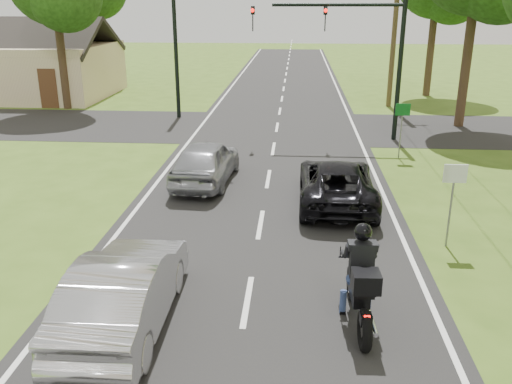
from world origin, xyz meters
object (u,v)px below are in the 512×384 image
motorcycle_rider (360,287)px  utility_pole_far (396,14)px  silver_sedan (125,290)px  sign_green (402,117)px  dark_suv (337,182)px  sign_white (454,185)px  silver_suv (206,161)px  traffic_signal (357,42)px

motorcycle_rider → utility_pole_far: utility_pole_far is taller
motorcycle_rider → silver_sedan: 4.34m
motorcycle_rider → sign_green: sign_green is taller
dark_suv → silver_sedan: bearing=58.3°
utility_pole_far → sign_white: bearing=-94.5°
silver_sedan → sign_white: sign_white is taller
sign_white → sign_green: 8.00m
sign_white → sign_green: same height
motorcycle_rider → utility_pole_far: 23.42m
dark_suv → sign_green: bearing=-117.4°
utility_pole_far → sign_white: 19.39m
motorcycle_rider → utility_pole_far: (4.05, 22.67, 4.28)m
silver_sedan → sign_green: size_ratio=2.07×
silver_suv → sign_white: size_ratio=2.01×
sign_green → sign_white: bearing=-91.4°
motorcycle_rider → utility_pole_far: size_ratio=0.24×
silver_sedan → motorcycle_rider: bearing=-176.1°
motorcycle_rider → dark_suv: 6.50m
silver_suv → sign_white: (6.76, -4.52, 0.86)m
silver_suv → dark_suv: bearing=162.5°
silver_sedan → traffic_signal: (5.51, 15.00, 3.40)m
silver_sedan → silver_suv: bearing=-91.3°
silver_sedan → silver_suv: (0.12, 8.50, 0.00)m
motorcycle_rider → traffic_signal: size_ratio=0.37×
utility_pole_far → silver_sedan: bearing=-110.0°
silver_suv → traffic_signal: traffic_signal is taller
dark_suv → silver_suv: size_ratio=1.11×
utility_pole_far → traffic_signal: bearing=-109.7°
motorcycle_rider → traffic_signal: (1.19, 14.67, 3.33)m
silver_sedan → traffic_signal: traffic_signal is taller
utility_pole_far → sign_green: size_ratio=4.71×
silver_sedan → sign_white: 7.99m
dark_suv → sign_white: bearing=132.4°
sign_white → motorcycle_rider: bearing=-124.9°
silver_sedan → utility_pole_far: utility_pole_far is taller
motorcycle_rider → silver_sedan: (-4.33, -0.33, -0.07)m
dark_suv → utility_pole_far: size_ratio=0.47×
dark_suv → sign_green: (2.75, 5.15, 0.93)m
dark_suv → sign_green: size_ratio=2.22×
silver_sedan → traffic_signal: size_ratio=0.69×
traffic_signal → utility_pole_far: (2.86, 8.00, 0.95)m
silver_suv → utility_pole_far: size_ratio=0.43×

